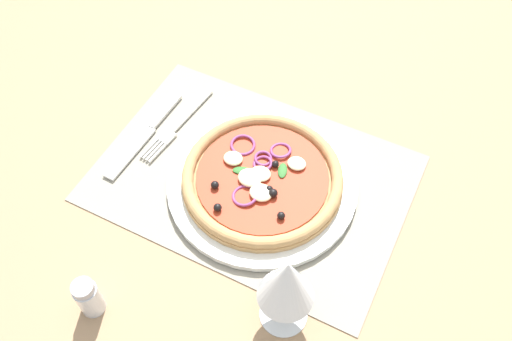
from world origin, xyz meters
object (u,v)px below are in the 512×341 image
(pizza, at_px, (262,177))
(knife, at_px, (144,135))
(fork, at_px, (175,128))
(plate, at_px, (262,183))
(wine_glass, at_px, (287,283))
(pepper_shaker, at_px, (88,297))

(pizza, distance_m, knife, 0.22)
(fork, distance_m, knife, 0.05)
(plate, height_order, wine_glass, wine_glass)
(knife, height_order, wine_glass, wine_glass)
(plate, bearing_deg, pizza, 9.94)
(fork, bearing_deg, wine_glass, 60.92)
(wine_glass, distance_m, pepper_shaker, 0.26)
(pizza, relative_size, pepper_shaker, 3.67)
(pizza, height_order, wine_glass, wine_glass)
(plate, relative_size, pizza, 1.19)
(pizza, bearing_deg, fork, -11.94)
(knife, height_order, pepper_shaker, pepper_shaker)
(knife, relative_size, wine_glass, 1.35)
(knife, relative_size, pepper_shaker, 2.99)
(plate, relative_size, knife, 1.46)
(plate, bearing_deg, fork, -11.90)
(pepper_shaker, bearing_deg, pizza, -112.63)
(knife, distance_m, wine_glass, 0.39)
(wine_glass, height_order, pepper_shaker, wine_glass)
(plate, relative_size, fork, 1.62)
(pizza, relative_size, knife, 1.23)
(fork, xyz_separation_m, knife, (0.04, 0.04, 0.00))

